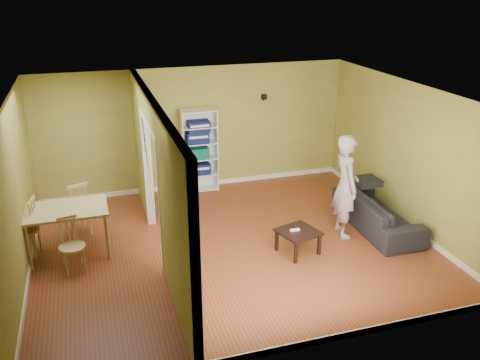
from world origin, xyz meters
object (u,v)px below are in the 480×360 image
Objects in this scene: sofa at (378,208)px; bookshelf at (199,150)px; chair_left at (24,229)px; dining_table at (66,213)px; chair_far at (76,208)px; coffee_table at (298,234)px; chair_near at (72,245)px; person at (346,177)px.

bookshelf reaches higher than sofa.
sofa is at bearing 94.43° from chair_left.
bookshelf is at bearing 45.87° from sofa.
chair_left is (-0.67, 0.08, -0.22)m from dining_table.
sofa is 5.36m from chair_far.
coffee_table is 3.58m from chair_near.
sofa is at bearing -12.93° from chair_near.
dining_table is at bearing 94.83° from chair_left.
person is 2.47× the size of chair_near.
chair_near is at bearing -84.89° from dining_table.
sofa is 2.38× the size of chair_near.
sofa is 6.05m from chair_left.
person is 1.32m from coffee_table.
person is at bearing -54.64° from bookshelf.
coffee_table is at bearing -16.84° from dining_table.
chair_far is at bearing 137.14° from chair_left.
coffee_table is at bearing 130.74° from chair_far.
chair_far is (0.13, 0.66, -0.22)m from dining_table.
chair_left reaches higher than sofa.
sofa is 0.97× the size of person.
dining_table is (-2.66, -2.06, -0.15)m from bookshelf.
person is 2.12× the size of chair_far.
chair_left is at bearing -149.31° from bookshelf.
sofa is 2.05× the size of chair_far.
chair_near reaches higher than coffee_table.
chair_left is 0.99m from chair_far.
bookshelf reaches higher than dining_table.
bookshelf reaches higher than chair_near.
coffee_table is 4.43m from chair_left.
sofa is at bearing 143.11° from chair_far.
dining_table is 1.27× the size of chair_far.
person is at bearing 94.27° from sofa.
dining_table is at bearing -142.25° from bookshelf.
coffee_table is 0.46× the size of dining_table.
person is 3.39m from bookshelf.
bookshelf is 2.02× the size of chair_near.
person reaches higher than coffee_table.
bookshelf is 3.74m from chair_near.
sofa is at bearing 13.55° from coffee_table.
dining_table is 1.48× the size of chair_near.
chair_near is (-4.56, 0.12, -0.64)m from person.
chair_left is at bearing 164.70° from coffee_table.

